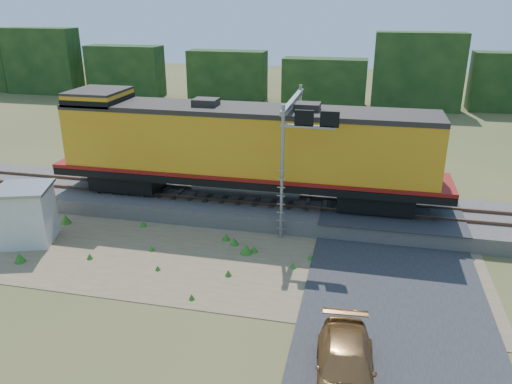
% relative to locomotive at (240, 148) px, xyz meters
% --- Properties ---
extents(ground, '(140.00, 140.00, 0.00)m').
position_rel_locomotive_xyz_m(ground, '(0.97, -6.00, -3.63)').
color(ground, '#475123').
rests_on(ground, ground).
extents(ballast, '(70.00, 5.00, 0.80)m').
position_rel_locomotive_xyz_m(ballast, '(0.97, 0.00, -3.23)').
color(ballast, slate).
rests_on(ballast, ground).
extents(rails, '(70.00, 1.54, 0.16)m').
position_rel_locomotive_xyz_m(rails, '(0.97, 0.00, -2.75)').
color(rails, brown).
rests_on(rails, ballast).
extents(dirt_shoulder, '(26.00, 8.00, 0.03)m').
position_rel_locomotive_xyz_m(dirt_shoulder, '(-1.03, -5.50, -3.62)').
color(dirt_shoulder, '#8C7754').
rests_on(dirt_shoulder, ground).
extents(road, '(7.00, 66.00, 0.86)m').
position_rel_locomotive_xyz_m(road, '(7.97, -5.26, -3.54)').
color(road, '#38383A').
rests_on(road, ground).
extents(tree_line_north, '(130.00, 3.00, 6.50)m').
position_rel_locomotive_xyz_m(tree_line_north, '(0.97, 32.00, -0.56)').
color(tree_line_north, '#133312').
rests_on(tree_line_north, ground).
extents(weed_clumps, '(15.00, 6.20, 0.56)m').
position_rel_locomotive_xyz_m(weed_clumps, '(-2.53, -5.90, -3.63)').
color(weed_clumps, '#327020').
rests_on(weed_clumps, ground).
extents(locomotive, '(20.99, 3.20, 5.42)m').
position_rel_locomotive_xyz_m(locomotive, '(0.00, 0.00, 0.00)').
color(locomotive, black).
rests_on(locomotive, rails).
extents(shed, '(2.98, 2.98, 2.79)m').
position_rel_locomotive_xyz_m(shed, '(-8.94, -5.75, -2.22)').
color(shed, silver).
rests_on(shed, ground).
extents(signal_gantry, '(2.61, 6.20, 6.57)m').
position_rel_locomotive_xyz_m(signal_gantry, '(3.05, -0.65, 1.33)').
color(signal_gantry, gray).
rests_on(signal_gantry, ground).
extents(car, '(2.06, 4.47, 1.26)m').
position_rel_locomotive_xyz_m(car, '(6.32, -12.14, -3.00)').
color(car, olive).
rests_on(car, ground).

